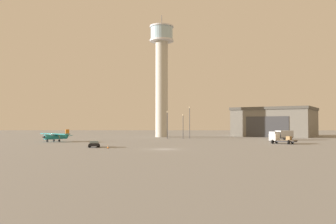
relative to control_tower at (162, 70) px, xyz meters
name	(u,v)px	position (x,y,z in m)	size (l,w,h in m)	color
ground_plane	(164,149)	(2.49, -61.40, -24.25)	(400.00, 400.00, 0.00)	gray
control_tower	(162,70)	(0.00, 0.00, 0.00)	(8.62, 8.62, 44.00)	#B2AD9E
hangar	(275,122)	(42.87, 8.37, -18.83)	(35.95, 34.35, 10.79)	#6B665B
airplane_teal	(56,136)	(-26.51, -34.33, -22.76)	(9.58, 8.33, 3.18)	teal
truck_flatbed_white	(279,139)	(29.13, -42.97, -23.09)	(6.11, 5.67, 2.35)	#38383D
truck_box_silver	(282,135)	(35.76, -22.98, -22.68)	(7.30, 5.08, 2.73)	#38383D
car_black	(94,144)	(-11.64, -56.20, -23.51)	(2.92, 4.52, 1.37)	black
light_post_west	(190,120)	(9.42, -13.03, -18.31)	(0.44, 0.44, 10.16)	#38383D
light_post_east	(167,122)	(2.29, -14.99, -19.07)	(0.44, 0.44, 8.70)	#38383D
light_post_north	(183,124)	(7.28, -14.31, -19.58)	(0.44, 0.44, 7.72)	#38383D
traffic_cone_near_left	(108,147)	(-8.22, -59.69, -23.93)	(0.36, 0.36, 0.64)	black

